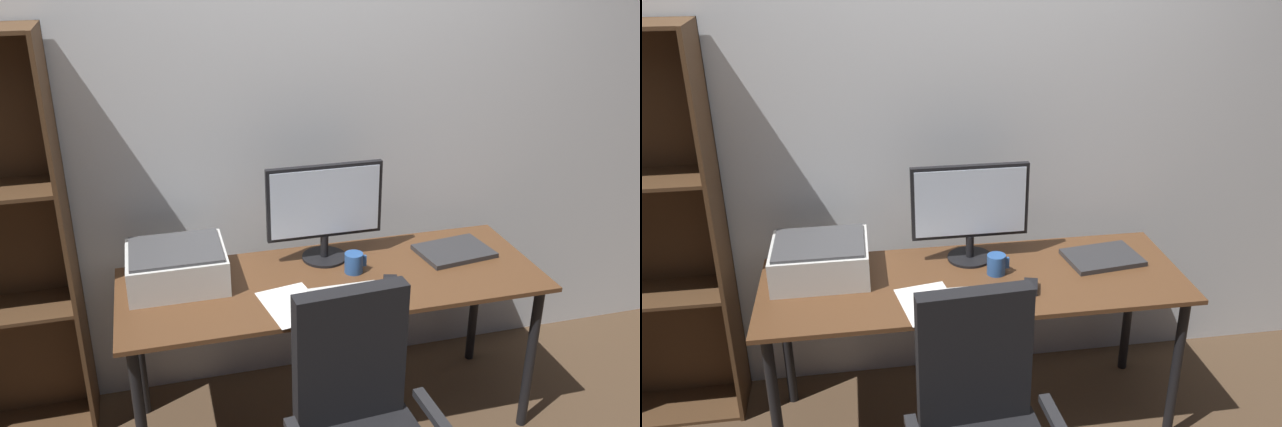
% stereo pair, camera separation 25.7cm
% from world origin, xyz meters
% --- Properties ---
extents(ground_plane, '(12.00, 12.00, 0.00)m').
position_xyz_m(ground_plane, '(0.00, 0.00, 0.00)').
color(ground_plane, '#4C3826').
extents(back_wall, '(6.40, 0.10, 2.60)m').
position_xyz_m(back_wall, '(0.00, 0.49, 1.30)').
color(back_wall, silver).
rests_on(back_wall, ground).
extents(desk, '(1.79, 0.65, 0.74)m').
position_xyz_m(desk, '(0.00, 0.00, 0.66)').
color(desk, '#56351E').
rests_on(desk, ground).
extents(monitor, '(0.51, 0.20, 0.44)m').
position_xyz_m(monitor, '(0.01, 0.18, 0.99)').
color(monitor, black).
rests_on(monitor, desk).
extents(keyboard, '(0.29, 0.11, 0.02)m').
position_xyz_m(keyboard, '(0.01, -0.15, 0.75)').
color(keyboard, silver).
rests_on(keyboard, desk).
extents(mouse, '(0.08, 0.11, 0.03)m').
position_xyz_m(mouse, '(0.21, -0.13, 0.76)').
color(mouse, black).
rests_on(mouse, desk).
extents(coffee_mug, '(0.10, 0.08, 0.09)m').
position_xyz_m(coffee_mug, '(0.10, 0.03, 0.78)').
color(coffee_mug, '#285193').
rests_on(coffee_mug, desk).
extents(laptop, '(0.35, 0.27, 0.02)m').
position_xyz_m(laptop, '(0.60, 0.08, 0.75)').
color(laptop, '#2D2D30').
rests_on(laptop, desk).
extents(printer, '(0.40, 0.34, 0.16)m').
position_xyz_m(printer, '(-0.63, 0.12, 0.82)').
color(printer, silver).
rests_on(printer, desk).
extents(paper_sheet, '(0.26, 0.33, 0.00)m').
position_xyz_m(paper_sheet, '(-0.21, -0.17, 0.74)').
color(paper_sheet, white).
rests_on(paper_sheet, desk).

